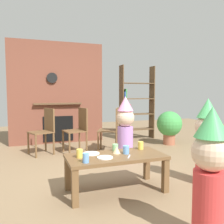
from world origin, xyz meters
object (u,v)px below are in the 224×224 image
birthday_cake_slice (117,150)px  paper_cup_near_right (86,158)px  child_with_cone_hat (210,172)px  dining_chair_right (113,127)px  child_in_pink (207,139)px  coffee_table (116,161)px  paper_cup_far_right (115,147)px  paper_cup_near_left (141,145)px  paper_plate_front (105,158)px  bookshelf (134,107)px  child_by_the_chairs (125,127)px  paper_plate_rear (91,153)px  dining_chair_middle (79,127)px  dining_chair_left (45,128)px  potted_plant_tall (169,125)px  paper_cup_far_left (126,150)px  paper_cup_center (80,153)px

birthday_cake_slice → paper_cup_near_right: bearing=-150.6°
child_with_cone_hat → dining_chair_right: (0.28, 3.04, -0.07)m
paper_cup_near_right → child_in_pink: size_ratio=0.09×
coffee_table → paper_cup_far_right: paper_cup_far_right is taller
paper_cup_near_left → paper_cup_near_right: paper_cup_near_right is taller
child_with_cone_hat → dining_chair_right: size_ratio=1.22×
paper_cup_far_right → paper_plate_front: (-0.23, -0.28, -0.04)m
paper_cup_near_right → bookshelf: bearing=56.7°
bookshelf → paper_cup_near_right: 3.75m
paper_cup_near_right → dining_chair_right: dining_chair_right is taller
child_in_pink → dining_chair_right: child_in_pink is taller
child_in_pink → coffee_table: bearing=0.0°
paper_cup_near_left → child_by_the_chairs: size_ratio=0.09×
bookshelf → paper_plate_rear: 3.40m
paper_plate_front → dining_chair_middle: dining_chair_middle is taller
birthday_cake_slice → child_in_pink: 1.20m
child_by_the_chairs → child_with_cone_hat: bearing=21.5°
coffee_table → child_by_the_chairs: child_by_the_chairs is taller
paper_plate_rear → child_in_pink: (1.48, -0.34, 0.14)m
paper_plate_rear → dining_chair_left: size_ratio=0.23×
birthday_cake_slice → child_by_the_chairs: 1.23m
paper_cup_far_right → dining_chair_middle: 1.85m
paper_cup_near_left → child_with_cone_hat: size_ratio=0.09×
bookshelf → potted_plant_tall: size_ratio=2.44×
paper_cup_far_left → paper_plate_front: 0.32m
dining_chair_middle → dining_chair_right: same height
coffee_table → paper_cup_center: paper_cup_center is taller
bookshelf → child_in_pink: size_ratio=1.67×
paper_cup_near_left → dining_chair_middle: bearing=103.2°
bookshelf → child_by_the_chairs: bookshelf is taller
paper_cup_far_right → birthday_cake_slice: paper_cup_far_right is taller
dining_chair_middle → paper_cup_far_right: bearing=81.7°
paper_cup_far_right → paper_plate_rear: bearing=-171.8°
paper_cup_near_left → dining_chair_right: 1.70m
paper_cup_near_right → birthday_cake_slice: bearing=29.4°
dining_chair_left → dining_chair_right: (1.31, -0.30, 0.00)m
paper_cup_near_right → paper_plate_front: size_ratio=0.56×
dining_chair_middle → potted_plant_tall: size_ratio=1.16×
dining_chair_left → dining_chair_right: same height
birthday_cake_slice → child_with_cone_hat: child_with_cone_hat is taller
paper_cup_far_left → child_with_cone_hat: child_with_cone_hat is taller
paper_plate_rear → potted_plant_tall: bearing=38.5°
dining_chair_left → paper_cup_near_left: bearing=98.0°
child_by_the_chairs → dining_chair_right: size_ratio=1.27×
paper_cup_near_left → dining_chair_right: dining_chair_right is taller
paper_cup_far_left → child_by_the_chairs: 1.25m
child_with_cone_hat → child_in_pink: size_ratio=0.97×
bookshelf → child_with_cone_hat: bookshelf is taller
coffee_table → dining_chair_right: 1.96m
paper_cup_near_right → paper_cup_center: 0.22m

